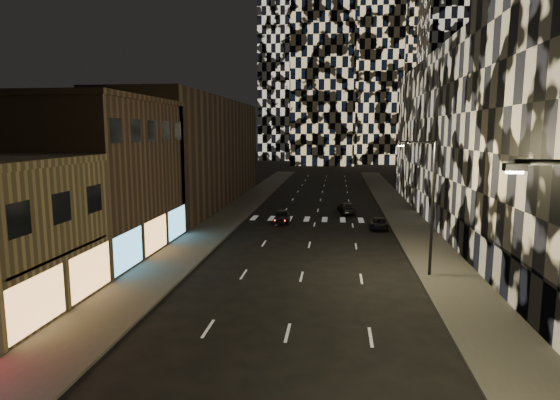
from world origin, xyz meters
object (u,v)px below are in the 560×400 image
(streetlight_far, at_px, (429,199))
(car_dark_midlane, at_px, (282,216))
(car_dark_oncoming, at_px, (347,208))
(car_dark_rightlane, at_px, (379,224))

(streetlight_far, bearing_deg, car_dark_midlane, 124.02)
(car_dark_oncoming, height_order, car_dark_rightlane, car_dark_oncoming)
(streetlight_far, height_order, car_dark_oncoming, streetlight_far)
(car_dark_oncoming, bearing_deg, streetlight_far, 94.18)
(streetlight_far, height_order, car_dark_rightlane, streetlight_far)
(streetlight_far, relative_size, car_dark_rightlane, 2.32)
(streetlight_far, distance_m, car_dark_midlane, 21.69)
(streetlight_far, distance_m, car_dark_oncoming, 25.27)
(streetlight_far, distance_m, car_dark_rightlane, 16.37)
(streetlight_far, xyz_separation_m, car_dark_midlane, (-11.85, 17.56, -4.65))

